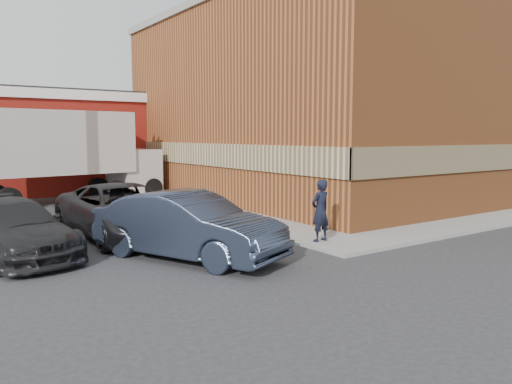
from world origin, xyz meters
TOP-DOWN VIEW (x-y plane):
  - ground at (0.00, 0.00)m, footprint 90.00×90.00m
  - brick_building at (8.50, 9.00)m, footprint 14.25×18.25m
  - sidewalk_south at (7.50, -0.90)m, footprint 16.00×1.80m
  - sidewalk_west at (0.60, 9.00)m, footprint 1.80×18.00m
  - man at (0.04, -0.25)m, footprint 0.69×0.49m
  - sedan at (-3.81, 0.50)m, footprint 3.77×5.51m
  - suv_a at (-4.22, 4.11)m, footprint 3.01×6.09m
  - suv_b at (-7.51, 3.26)m, footprint 3.06×5.47m
  - box_truck at (-3.17, 13.49)m, footprint 8.90×3.61m

SIDE VIEW (x-z plane):
  - ground at x=0.00m, z-range 0.00..0.00m
  - sidewalk_south at x=7.50m, z-range 0.00..0.12m
  - sidewalk_west at x=0.60m, z-range 0.00..0.12m
  - suv_b at x=-7.51m, z-range 0.00..1.50m
  - suv_a at x=-4.22m, z-range 0.00..1.66m
  - sedan at x=-3.81m, z-range 0.00..1.72m
  - man at x=0.04m, z-range 0.12..1.91m
  - box_truck at x=-3.17m, z-range 0.33..4.60m
  - brick_building at x=8.50m, z-range 0.00..9.36m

